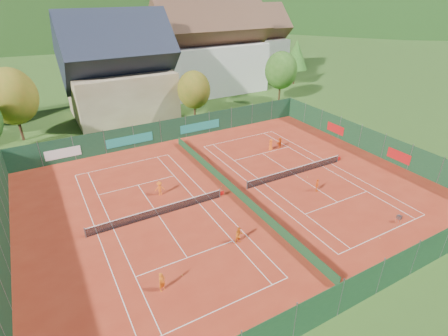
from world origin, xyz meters
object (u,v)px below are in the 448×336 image
player_left_mid (239,235)px  player_right_far_a (271,145)px  player_right_near (317,185)px  hotel_block_a (210,52)px  player_left_far (160,188)px  hotel_block_b (248,46)px  chalet (119,73)px  ball_hopper (399,217)px  player_left_near (162,282)px  player_right_far_b (280,143)px

player_left_mid → player_right_far_a: bearing=39.8°
player_right_near → hotel_block_a: bearing=28.3°
hotel_block_a → player_left_far: 40.24m
player_right_near → hotel_block_b: bearing=15.1°
player_left_far → player_right_near: 15.97m
chalet → hotel_block_a: hotel_block_a is taller
hotel_block_a → ball_hopper: bearing=-96.9°
hotel_block_a → player_right_near: bearing=-101.8°
player_left_near → player_left_mid: bearing=-10.5°
chalet → player_left_near: chalet is taller
hotel_block_a → player_right_far_b: 30.48m
hotel_block_b → player_left_near: hotel_block_b is taller
player_right_near → ball_hopper: bearing=-120.7°
player_left_far → player_left_mid: bearing=115.9°
player_left_mid → player_right_far_a: player_left_mid is taller
player_left_far → ball_hopper: bearing=148.0°
player_left_far → player_right_far_a: 16.48m
player_left_near → player_right_far_a: player_left_near is taller
player_left_mid → player_right_far_a: 18.82m
player_left_mid → ball_hopper: bearing=-24.6°
hotel_block_a → player_left_far: size_ratio=14.20×
player_left_far → player_right_near: size_ratio=1.09×
ball_hopper → player_right_far_b: bearing=88.1°
player_left_near → player_right_far_b: bearing=11.2°
player_right_near → player_left_near: bearing=144.6°
player_right_far_b → hotel_block_a: bearing=-122.9°
chalet → player_right_far_b: chalet is taller
hotel_block_a → player_right_far_b: bearing=-99.9°
player_left_near → player_left_mid: (7.26, 1.73, -0.01)m
hotel_block_b → player_left_mid: (-33.54, -50.81, -5.87)m
player_left_mid → player_right_near: 11.60m
player_left_mid → hotel_block_a: bearing=59.2°
player_right_near → player_left_mid: bearing=145.2°
player_right_far_b → hotel_block_b: bearing=-140.2°
player_left_near → player_right_far_a: bearing=13.1°
hotel_block_a → player_left_mid: size_ratio=14.34×
ball_hopper → player_left_far: bearing=138.8°
ball_hopper → player_right_far_a: bearing=92.5°
hotel_block_b → player_right_far_a: (-20.48, -37.27, -5.88)m
player_left_mid → hotel_block_b: bearing=50.3°
player_left_far → player_right_far_a: size_ratio=1.02×
ball_hopper → player_right_near: player_right_near is taller
hotel_block_a → player_right_near: hotel_block_a is taller
hotel_block_a → player_right_far_b: hotel_block_a is taller
player_right_far_b → player_right_far_a: bearing=-24.5°
hotel_block_b → player_right_near: hotel_block_b is taller
player_left_near → player_right_far_b: size_ratio=1.04×
chalet → player_left_mid: 37.28m
player_left_near → hotel_block_b: bearing=28.3°
ball_hopper → player_left_far: (-16.92, 14.79, 0.21)m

